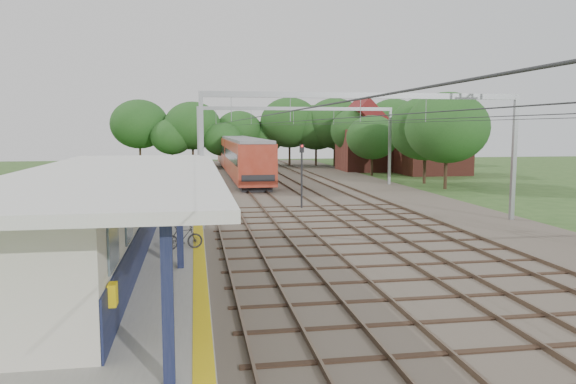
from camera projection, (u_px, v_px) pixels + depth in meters
ground at (406, 328)px, 14.60m from camera, size 160.00×160.00×0.00m
ballast_bed at (314, 193)px, 44.64m from camera, size 18.00×90.00×0.10m
platform at (151, 232)px, 27.07m from camera, size 5.00×52.00×0.35m
yellow_stripe at (198, 227)px, 27.42m from camera, size 0.45×52.00×0.01m
station_building at (95, 217)px, 19.77m from camera, size 3.41×18.00×3.40m
canopy at (122, 174)px, 18.79m from camera, size 6.40×20.00×3.44m
rail_tracks at (283, 192)px, 44.22m from camera, size 11.80×88.00×0.15m
catenary_system at (320, 123)px, 39.30m from camera, size 17.22×88.00×7.00m
tree_band at (268, 130)px, 70.65m from camera, size 31.72×30.88×8.82m
house_near at (433, 148)px, 62.77m from camera, size 7.00×6.12×7.89m
house_far at (373, 144)px, 67.80m from camera, size 8.00×6.12×8.66m
person at (175, 204)px, 28.11m from camera, size 0.88×0.74×2.04m
bicycle at (183, 237)px, 22.40m from camera, size 1.63×0.74×0.95m
train at (239, 154)px, 62.52m from camera, size 3.12×38.87×4.09m
signal_post at (302, 169)px, 35.61m from camera, size 0.30×0.27×4.15m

